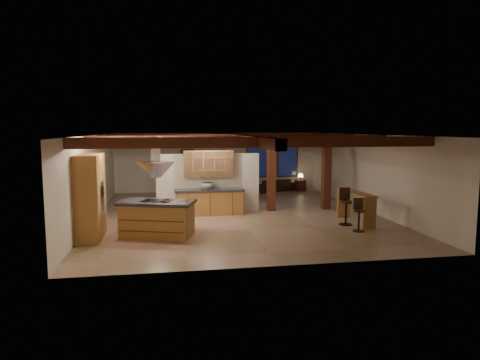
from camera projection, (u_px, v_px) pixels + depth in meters
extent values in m
plane|color=tan|center=(237.00, 214.00, 15.64)|extent=(12.00, 12.00, 0.00)
plane|color=beige|center=(217.00, 162.00, 21.34)|extent=(10.00, 0.00, 10.00)
plane|color=beige|center=(281.00, 204.00, 9.60)|extent=(10.00, 0.00, 10.00)
plane|color=beige|center=(93.00, 178.00, 14.63)|extent=(0.00, 12.00, 12.00)
plane|color=beige|center=(366.00, 173.00, 16.31)|extent=(0.00, 12.00, 12.00)
plane|color=#381812|center=(237.00, 135.00, 15.30)|extent=(12.00, 12.00, 0.00)
cube|color=#411710|center=(261.00, 142.00, 11.40)|extent=(10.00, 0.25, 0.28)
cube|color=#411710|center=(243.00, 140.00, 14.04)|extent=(10.00, 0.25, 0.28)
cube|color=#411710|center=(232.00, 138.00, 16.59)|extent=(10.00, 0.25, 0.28)
cube|color=#411710|center=(223.00, 137.00, 19.23)|extent=(10.00, 0.25, 0.28)
cube|color=#411710|center=(237.00, 139.00, 15.31)|extent=(0.28, 12.00, 0.28)
cube|color=#411710|center=(271.00, 173.00, 16.20)|extent=(0.30, 0.30, 2.90)
cube|color=#411710|center=(326.00, 172.00, 16.57)|extent=(0.30, 0.30, 2.90)
cube|color=#411710|center=(300.00, 142.00, 16.24)|extent=(2.50, 0.28, 0.28)
cube|color=beige|center=(208.00, 183.00, 15.83)|extent=(3.80, 0.18, 2.20)
cube|color=#AD8037|center=(90.00, 196.00, 12.17)|extent=(0.64, 1.60, 2.40)
cube|color=silver|center=(101.00, 198.00, 12.23)|extent=(0.06, 0.62, 0.95)
cube|color=black|center=(103.00, 191.00, 12.21)|extent=(0.01, 0.50, 0.28)
cube|color=#AD8037|center=(209.00, 203.00, 15.53)|extent=(2.40, 0.60, 0.86)
cube|color=black|center=(209.00, 190.00, 15.48)|extent=(2.50, 0.66, 0.08)
cube|color=#AD8037|center=(209.00, 164.00, 15.57)|extent=(1.80, 0.34, 0.95)
cube|color=silver|center=(209.00, 164.00, 15.39)|extent=(1.74, 0.02, 0.90)
pyramid|color=silver|center=(156.00, 177.00, 12.30)|extent=(1.10, 1.10, 0.45)
cube|color=silver|center=(155.00, 149.00, 12.20)|extent=(0.26, 0.22, 0.73)
cube|color=#411710|center=(257.00, 161.00, 21.61)|extent=(1.10, 0.05, 1.70)
cube|color=black|center=(257.00, 161.00, 21.58)|extent=(0.95, 0.02, 1.55)
cube|color=#411710|center=(287.00, 160.00, 21.88)|extent=(1.10, 0.05, 1.70)
cube|color=black|center=(288.00, 160.00, 21.85)|extent=(0.95, 0.02, 1.55)
cube|color=#411710|center=(187.00, 158.00, 21.00)|extent=(0.65, 0.04, 0.85)
cube|color=#214F2F|center=(187.00, 158.00, 20.97)|extent=(0.55, 0.01, 0.75)
cylinder|color=silver|center=(163.00, 138.00, 12.12)|extent=(0.16, 0.16, 0.03)
cylinder|color=silver|center=(211.00, 136.00, 14.64)|extent=(0.16, 0.16, 0.03)
cylinder|color=silver|center=(113.00, 137.00, 12.18)|extent=(0.16, 0.16, 0.03)
cube|color=#AD8037|center=(157.00, 220.00, 12.45)|extent=(2.21, 1.58, 0.95)
cube|color=black|center=(157.00, 202.00, 12.39)|extent=(2.38, 1.74, 0.09)
cube|color=black|center=(157.00, 201.00, 12.38)|extent=(0.96, 0.79, 0.02)
imported|color=#421B10|center=(207.00, 192.00, 18.76)|extent=(2.08, 1.24, 0.71)
imported|color=black|center=(273.00, 185.00, 21.46)|extent=(2.21, 1.45, 0.60)
imported|color=silver|center=(207.00, 186.00, 15.44)|extent=(0.47, 0.36, 0.24)
cube|color=#AD8037|center=(356.00, 193.00, 14.13)|extent=(0.58, 1.99, 0.06)
cube|color=#AD8037|center=(369.00, 213.00, 13.33)|extent=(0.45, 0.12, 0.99)
cube|color=#AD8037|center=(344.00, 204.00, 15.05)|extent=(0.45, 0.12, 0.99)
cube|color=#411710|center=(300.00, 185.00, 21.56)|extent=(0.49, 0.49, 0.55)
cylinder|color=black|center=(301.00, 178.00, 21.51)|extent=(0.06, 0.06, 0.15)
cone|color=#FFD699|center=(301.00, 175.00, 21.50)|extent=(0.27, 0.27, 0.17)
cylinder|color=black|center=(359.00, 211.00, 12.99)|extent=(0.32, 0.32, 0.06)
cube|color=black|center=(358.00, 203.00, 13.11)|extent=(0.30, 0.10, 0.35)
cylinder|color=black|center=(359.00, 221.00, 13.03)|extent=(0.05, 0.05, 0.62)
cylinder|color=black|center=(358.00, 231.00, 13.06)|extent=(0.35, 0.35, 0.03)
cylinder|color=black|center=(346.00, 202.00, 13.85)|extent=(0.38, 0.38, 0.07)
cube|color=black|center=(345.00, 194.00, 13.99)|extent=(0.36, 0.07, 0.42)
cylinder|color=black|center=(346.00, 213.00, 13.89)|extent=(0.06, 0.06, 0.73)
cylinder|color=black|center=(346.00, 224.00, 13.93)|extent=(0.42, 0.42, 0.03)
cube|color=#411710|center=(195.00, 193.00, 17.91)|extent=(0.46, 0.46, 0.06)
cube|color=#411710|center=(194.00, 184.00, 18.06)|extent=(0.41, 0.10, 0.72)
cylinder|color=#411710|center=(192.00, 199.00, 17.73)|extent=(0.05, 0.05, 0.41)
cylinder|color=#411710|center=(200.00, 199.00, 17.83)|extent=(0.05, 0.05, 0.41)
cylinder|color=#411710|center=(191.00, 198.00, 18.04)|extent=(0.05, 0.05, 0.41)
cylinder|color=#411710|center=(198.00, 198.00, 18.14)|extent=(0.05, 0.05, 0.41)
cube|color=#411710|center=(189.00, 189.00, 19.19)|extent=(0.46, 0.46, 0.06)
cube|color=#411710|center=(190.00, 181.00, 18.95)|extent=(0.41, 0.10, 0.72)
cylinder|color=#411710|center=(192.00, 193.00, 19.42)|extent=(0.05, 0.05, 0.41)
cylinder|color=#411710|center=(185.00, 193.00, 19.32)|extent=(0.05, 0.05, 0.41)
cylinder|color=#411710|center=(193.00, 194.00, 19.11)|extent=(0.05, 0.05, 0.41)
cylinder|color=#411710|center=(186.00, 195.00, 19.01)|extent=(0.05, 0.05, 0.41)
cube|color=#411710|center=(226.00, 192.00, 18.32)|extent=(0.46, 0.46, 0.06)
cube|color=#411710|center=(225.00, 183.00, 18.47)|extent=(0.41, 0.10, 0.72)
cylinder|color=#411710|center=(223.00, 198.00, 18.14)|extent=(0.05, 0.05, 0.41)
cylinder|color=#411710|center=(231.00, 197.00, 18.24)|extent=(0.05, 0.05, 0.41)
cylinder|color=#411710|center=(221.00, 197.00, 18.45)|extent=(0.05, 0.05, 0.41)
cylinder|color=#411710|center=(229.00, 196.00, 18.55)|extent=(0.05, 0.05, 0.41)
cube|color=#411710|center=(218.00, 187.00, 19.60)|extent=(0.46, 0.46, 0.06)
cube|color=#411710|center=(219.00, 180.00, 19.36)|extent=(0.41, 0.10, 0.72)
cylinder|color=#411710|center=(220.00, 192.00, 19.83)|extent=(0.05, 0.05, 0.41)
cylinder|color=#411710|center=(214.00, 192.00, 19.73)|extent=(0.05, 0.05, 0.41)
cylinder|color=#411710|center=(222.00, 193.00, 19.52)|extent=(0.05, 0.05, 0.41)
cylinder|color=#411710|center=(215.00, 193.00, 19.42)|extent=(0.05, 0.05, 0.41)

